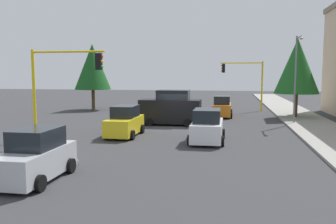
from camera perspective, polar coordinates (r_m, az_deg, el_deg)
name	(u,v)px	position (r m, az deg, el deg)	size (l,w,h in m)	color
ground_plane	(173,129)	(26.18, 0.80, -2.71)	(120.00, 120.00, 0.00)	#353538
sidewalk_kerb	(308,122)	(31.44, 21.60, -1.51)	(80.00, 4.00, 0.15)	gray
lane_arrow_near	(63,167)	(16.23, -16.59, -8.51)	(2.40, 1.10, 1.10)	silver
traffic_signal_near_right	(62,77)	(21.84, -16.72, 5.50)	(0.36, 4.59, 5.48)	yellow
traffic_signal_far_left	(245,76)	(39.56, 12.25, 5.71)	(0.36, 4.59, 5.37)	yellow
street_lamp_curbside	(297,70)	(29.58, 20.00, 6.40)	(2.15, 0.28, 7.00)	slate
tree_opposite_side	(93,67)	(40.47, -12.06, 7.12)	(4.01, 4.01, 7.32)	brown
tree_roadside_mid	(297,66)	(34.05, 20.07, 6.94)	(3.95, 3.95, 7.20)	brown
delivery_van_black	(171,109)	(28.05, 0.44, 0.53)	(2.22, 4.80, 2.77)	black
car_silver	(35,157)	(14.48, -20.56, -6.80)	(3.86, 1.95, 1.98)	#B2B5BA
car_white	(207,127)	(21.22, 6.34, -2.39)	(4.11, 2.06, 1.98)	white
car_yellow	(125,122)	(23.26, -6.98, -1.65)	(3.98, 1.95, 1.98)	yellow
car_orange	(222,107)	(33.83, 8.68, 0.77)	(4.17, 1.95, 1.98)	orange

